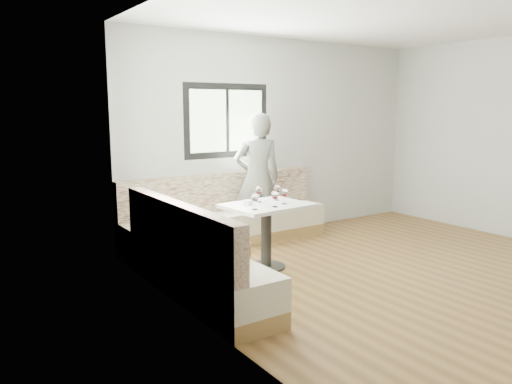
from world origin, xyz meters
The scene contains 10 objects.
room centered at (-0.08, 0.08, 1.41)m, with size 5.01×5.01×2.81m.
banquette centered at (-1.59, 1.62, 0.33)m, with size 2.90×2.80×0.95m.
table centered at (-1.18, 1.17, 0.56)m, with size 0.96×0.78×0.75m.
person centered at (-0.63, 2.15, 0.88)m, with size 0.64×0.42×1.76m, color #61615B.
olive_ramekin centered at (-1.35, 1.28, 0.77)m, with size 0.11×0.11×0.04m.
wine_glass_a centered at (-1.46, 0.98, 0.87)m, with size 0.08×0.08×0.18m.
wine_glass_b centered at (-1.20, 0.97, 0.87)m, with size 0.08×0.08×0.18m.
wine_glass_c centered at (-1.01, 1.05, 0.87)m, with size 0.08×0.08×0.18m.
wine_glass_d centered at (-1.17, 1.32, 0.87)m, with size 0.08×0.08×0.18m.
wine_glass_e centered at (-0.93, 1.29, 0.87)m, with size 0.08×0.08×0.18m.
Camera 1 is at (-4.37, -3.38, 1.82)m, focal length 35.00 mm.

